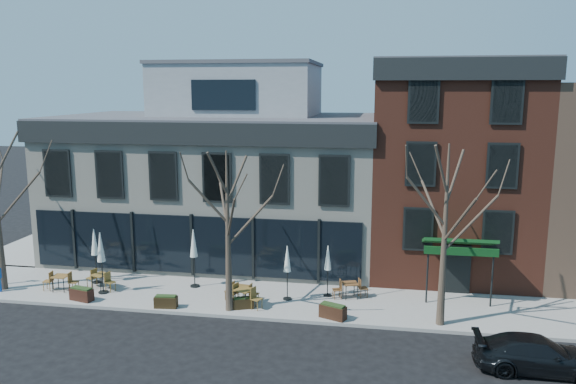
# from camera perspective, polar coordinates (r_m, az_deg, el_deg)

# --- Properties ---
(ground) EXTENTS (120.00, 120.00, 0.00)m
(ground) POSITION_cam_1_polar(r_m,az_deg,el_deg) (29.75, -9.56, -8.79)
(ground) COLOR black
(ground) RESTS_ON ground
(sidewalk_front) EXTENTS (33.50, 4.70, 0.15)m
(sidewalk_front) POSITION_cam_1_polar(r_m,az_deg,el_deg) (26.89, -4.43, -10.62)
(sidewalk_front) COLOR gray
(sidewalk_front) RESTS_ON ground
(sidewalk_side) EXTENTS (4.50, 12.00, 0.15)m
(sidewalk_side) POSITION_cam_1_polar(r_m,az_deg,el_deg) (39.71, -22.19, -4.40)
(sidewalk_side) COLOR gray
(sidewalk_side) RESTS_ON ground
(corner_building) EXTENTS (18.39, 10.39, 11.10)m
(corner_building) POSITION_cam_1_polar(r_m,az_deg,el_deg) (33.28, -6.82, 1.74)
(corner_building) COLOR beige
(corner_building) RESTS_ON ground
(red_brick_building) EXTENTS (8.20, 11.78, 11.18)m
(red_brick_building) POSITION_cam_1_polar(r_m,az_deg,el_deg) (31.90, 15.98, 2.68)
(red_brick_building) COLOR brown
(red_brick_building) RESTS_ON ground
(tree_mid) EXTENTS (3.50, 3.55, 7.04)m
(tree_mid) POSITION_cam_1_polar(r_m,az_deg,el_deg) (24.21, -6.11, -3.81)
(tree_mid) COLOR #382B21
(tree_mid) RESTS_ON sidewalk_front
(tree_right) EXTENTS (3.72, 3.77, 7.48)m
(tree_right) POSITION_cam_1_polar(r_m,az_deg,el_deg) (23.40, 15.65, -4.07)
(tree_right) COLOR #382B21
(tree_right) RESTS_ON sidewalk_front
(parked_sedan) EXTENTS (4.32, 1.81, 1.25)m
(parked_sedan) POSITION_cam_1_polar(r_m,az_deg,el_deg) (22.12, 23.98, -14.84)
(parked_sedan) COLOR black
(parked_sedan) RESTS_ON ground
(cafe_set_0) EXTENTS (1.76, 0.75, 0.92)m
(cafe_set_0) POSITION_cam_1_polar(r_m,az_deg,el_deg) (29.40, -22.09, -8.39)
(cafe_set_0) COLOR brown
(cafe_set_0) RESTS_ON sidewalk_front
(cafe_set_1) EXTENTS (1.77, 1.02, 0.91)m
(cafe_set_1) POSITION_cam_1_polar(r_m,az_deg,el_deg) (28.97, -18.48, -8.44)
(cafe_set_1) COLOR brown
(cafe_set_1) RESTS_ON sidewalk_front
(cafe_set_3) EXTENTS (1.68, 0.76, 0.87)m
(cafe_set_3) POSITION_cam_1_polar(r_m,az_deg,el_deg) (26.09, -4.73, -10.09)
(cafe_set_3) COLOR brown
(cafe_set_3) RESTS_ON sidewalk_front
(cafe_set_4) EXTENTS (1.84, 1.14, 0.96)m
(cafe_set_4) POSITION_cam_1_polar(r_m,az_deg,el_deg) (25.54, -4.45, -10.43)
(cafe_set_4) COLOR brown
(cafe_set_4) RESTS_ON sidewalk_front
(cafe_set_5) EXTENTS (1.72, 0.95, 0.89)m
(cafe_set_5) POSITION_cam_1_polar(r_m,az_deg,el_deg) (26.56, 6.33, -9.71)
(cafe_set_5) COLOR brown
(cafe_set_5) RESTS_ON sidewalk_front
(umbrella_0) EXTENTS (0.44, 0.44, 2.77)m
(umbrella_0) POSITION_cam_1_polar(r_m,az_deg,el_deg) (29.51, -19.05, -5.12)
(umbrella_0) COLOR black
(umbrella_0) RESTS_ON sidewalk_front
(umbrella_1) EXTENTS (0.47, 0.47, 2.96)m
(umbrella_1) POSITION_cam_1_polar(r_m,az_deg,el_deg) (27.92, -18.48, -5.66)
(umbrella_1) COLOR black
(umbrella_1) RESTS_ON sidewalk_front
(umbrella_2) EXTENTS (0.46, 0.46, 2.90)m
(umbrella_2) POSITION_cam_1_polar(r_m,az_deg,el_deg) (27.72, -9.56, -5.47)
(umbrella_2) COLOR black
(umbrella_2) RESTS_ON sidewalk_front
(umbrella_3) EXTENTS (0.41, 0.41, 2.55)m
(umbrella_3) POSITION_cam_1_polar(r_m,az_deg,el_deg) (25.78, -0.07, -7.11)
(umbrella_3) COLOR black
(umbrella_3) RESTS_ON sidewalk_front
(umbrella_4) EXTENTS (0.39, 0.39, 2.44)m
(umbrella_4) POSITION_cam_1_polar(r_m,az_deg,el_deg) (26.29, 4.07, -6.97)
(umbrella_4) COLOR black
(umbrella_4) RESTS_ON sidewalk_front
(planter_0) EXTENTS (1.17, 0.69, 0.62)m
(planter_0) POSITION_cam_1_polar(r_m,az_deg,el_deg) (27.83, -20.24, -9.69)
(planter_0) COLOR black
(planter_0) RESTS_ON sidewalk_front
(planter_1) EXTENTS (1.04, 0.51, 0.56)m
(planter_1) POSITION_cam_1_polar(r_m,az_deg,el_deg) (25.95, -12.30, -10.81)
(planter_1) COLOR black
(planter_1) RESTS_ON sidewalk_front
(planter_2) EXTENTS (0.98, 0.66, 0.51)m
(planter_2) POSITION_cam_1_polar(r_m,az_deg,el_deg) (25.37, -4.56, -11.15)
(planter_2) COLOR black
(planter_2) RESTS_ON sidewalk_front
(planter_3) EXTENTS (1.22, 0.86, 0.63)m
(planter_3) POSITION_cam_1_polar(r_m,az_deg,el_deg) (24.32, 4.58, -11.98)
(planter_3) COLOR black
(planter_3) RESTS_ON sidewalk_front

